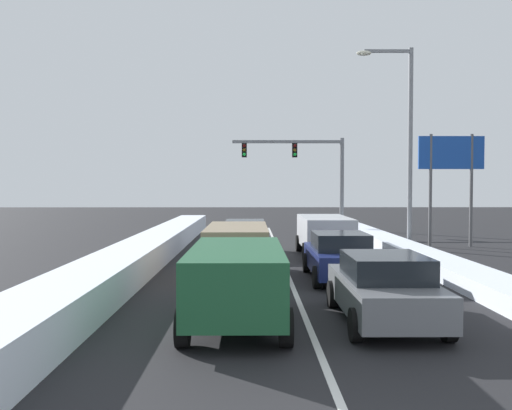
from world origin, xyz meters
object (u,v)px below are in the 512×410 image
suv_silver_right_lane_third (325,232)px  suv_tan_center_lane_second (237,246)px  street_lamp_right_mid (403,131)px  sedan_gray_right_lane_nearest (384,288)px  roadside_sign_right (451,165)px  sedan_charcoal_center_lane_third (245,237)px  traffic_light_gantry (307,163)px  suv_green_center_lane_nearest (237,278)px  sedan_navy_right_lane_second (340,256)px

suv_silver_right_lane_third → suv_tan_center_lane_second: bearing=-122.9°
street_lamp_right_mid → suv_silver_right_lane_third: bearing=-147.2°
sedan_gray_right_lane_nearest → roadside_sign_right: roadside_sign_right is taller
sedan_charcoal_center_lane_third → traffic_light_gantry: 15.03m
suv_green_center_lane_nearest → roadside_sign_right: (10.05, 15.54, 3.00)m
sedan_navy_right_lane_second → traffic_light_gantry: size_ratio=0.60×
suv_tan_center_lane_second → traffic_light_gantry: size_ratio=0.65×
suv_silver_right_lane_third → suv_green_center_lane_nearest: (-3.43, -11.95, 0.00)m
sedan_charcoal_center_lane_third → sedan_navy_right_lane_second: bearing=-64.7°
sedan_navy_right_lane_second → suv_tan_center_lane_second: size_ratio=0.92×
suv_tan_center_lane_second → street_lamp_right_mid: (7.59, 8.12, 4.52)m
suv_silver_right_lane_third → sedan_gray_right_lane_nearest: bearing=-91.1°
suv_silver_right_lane_third → roadside_sign_right: bearing=28.5°
suv_silver_right_lane_third → suv_tan_center_lane_second: 6.59m
sedan_charcoal_center_lane_third → suv_green_center_lane_nearest: bearing=-90.2°
sedan_gray_right_lane_nearest → street_lamp_right_mid: bearing=73.6°
sedan_navy_right_lane_second → suv_green_center_lane_nearest: 6.61m
sedan_gray_right_lane_nearest → suv_green_center_lane_nearest: bearing=-177.1°
sedan_charcoal_center_lane_third → street_lamp_right_mid: bearing=16.6°
suv_tan_center_lane_second → street_lamp_right_mid: 12.00m
sedan_navy_right_lane_second → street_lamp_right_mid: size_ratio=0.48×
suv_silver_right_lane_third → traffic_light_gantry: (0.68, 14.36, 3.48)m
suv_silver_right_lane_third → traffic_light_gantry: 14.79m
sedan_gray_right_lane_nearest → sedan_charcoal_center_lane_third: size_ratio=1.00×
traffic_light_gantry → sedan_charcoal_center_lane_third: bearing=-106.2°
suv_silver_right_lane_third → roadside_sign_right: roadside_sign_right is taller
suv_green_center_lane_nearest → sedan_charcoal_center_lane_third: suv_green_center_lane_nearest is taller
suv_tan_center_lane_second → roadside_sign_right: 14.02m
suv_tan_center_lane_second → sedan_charcoal_center_lane_third: size_ratio=1.09×
suv_tan_center_lane_second → suv_silver_right_lane_third: bearing=57.1°
roadside_sign_right → suv_green_center_lane_nearest: bearing=-122.9°
suv_silver_right_lane_third → traffic_light_gantry: bearing=87.3°
traffic_light_gantry → roadside_sign_right: (5.94, -10.77, -0.48)m
suv_tan_center_lane_second → sedan_charcoal_center_lane_third: 5.93m
street_lamp_right_mid → sedan_navy_right_lane_second: bearing=-116.4°
sedan_navy_right_lane_second → suv_silver_right_lane_third: 6.14m
sedan_gray_right_lane_nearest → suv_tan_center_lane_second: (-3.36, 6.25, 0.25)m
suv_green_center_lane_nearest → sedan_charcoal_center_lane_third: 12.33m
suv_green_center_lane_nearest → traffic_light_gantry: bearing=81.1°
sedan_navy_right_lane_second → traffic_light_gantry: 20.85m
suv_silver_right_lane_third → sedan_charcoal_center_lane_third: (-3.38, 0.38, -0.25)m
sedan_navy_right_lane_second → street_lamp_right_mid: 10.83m
suv_green_center_lane_nearest → traffic_light_gantry: traffic_light_gantry is taller
traffic_light_gantry → street_lamp_right_mid: bearing=-74.2°
suv_green_center_lane_nearest → suv_tan_center_lane_second: (-0.15, 6.41, 0.00)m
suv_silver_right_lane_third → roadside_sign_right: 8.11m
street_lamp_right_mid → traffic_light_gantry: bearing=105.8°
sedan_navy_right_lane_second → sedan_gray_right_lane_nearest: bearing=-89.1°
suv_tan_center_lane_second → sedan_charcoal_center_lane_third: suv_tan_center_lane_second is taller
sedan_gray_right_lane_nearest → traffic_light_gantry: (0.90, 26.15, 3.73)m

